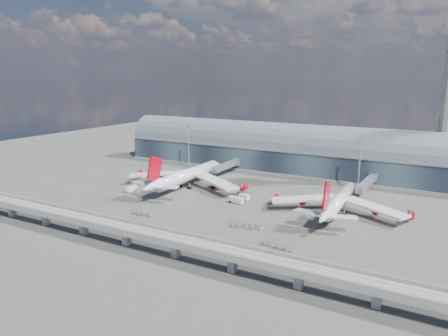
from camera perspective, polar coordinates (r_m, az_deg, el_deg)
The scene contains 19 objects.
ground at distance 192.30m, azimuth -1.50°, elevation -4.63°, with size 500.00×500.00×0.00m, color #474744.
taxi_lines at distance 210.76m, azimuth 1.62°, elevation -3.11°, with size 200.00×80.12×0.01m.
terminal at distance 257.78m, azimuth 7.52°, elevation 2.20°, with size 200.00×30.00×28.00m.
guideway at distance 148.83m, azimuth -12.67°, elevation -7.89°, with size 220.00×8.50×7.20m.
floodlight_mast_left at distance 260.84m, azimuth -4.65°, elevation 2.89°, with size 3.00×0.70×25.70m.
floodlight_mast_right at distance 221.13m, azimuth 17.28°, elevation 0.69°, with size 3.00×0.70×25.70m.
airliner_left at distance 218.04m, azimuth -5.00°, elevation -1.01°, with size 65.44×68.72×20.96m.
airliner_right at distance 182.90m, azimuth 14.69°, elevation -4.31°, with size 57.56×60.17×19.08m.
jet_bridge_left at distance 246.44m, azimuth 0.45°, elevation 0.38°, with size 4.40×28.00×7.25m.
jet_bridge_right at distance 218.25m, azimuth 18.22°, elevation -1.80°, with size 4.40×32.00×7.25m.
service_truck_0 at distance 215.77m, azimuth -12.02°, elevation -2.65°, with size 2.45×6.43×2.64m.
service_truck_1 at distance 196.70m, azimuth 2.66°, elevation -3.83°, with size 5.00×3.00×2.72m.
service_truck_2 at distance 192.26m, azimuth 1.58°, elevation -4.21°, with size 7.43×3.38×2.60m.
service_truck_3 at distance 189.67m, azimuth 13.64°, elevation -4.79°, with size 3.39×5.84×2.66m.
service_truck_4 at distance 221.01m, azimuth -0.87°, elevation -1.98°, with size 3.06×5.43×3.01m.
service_truck_5 at distance 216.47m, azimuth -0.84°, elevation -2.27°, with size 6.81×4.54×3.07m.
cargo_train_0 at distance 179.30m, azimuth -10.61°, elevation -5.81°, with size 10.02×1.92×1.66m.
cargo_train_1 at distance 162.19m, azimuth 2.88°, elevation -7.56°, with size 12.74×3.97×1.68m.
cargo_train_2 at distance 145.56m, azimuth 7.07°, elevation -9.97°, with size 11.14×3.41×1.83m.
Camera 1 is at (95.71, -157.22, 55.68)m, focal length 35.00 mm.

